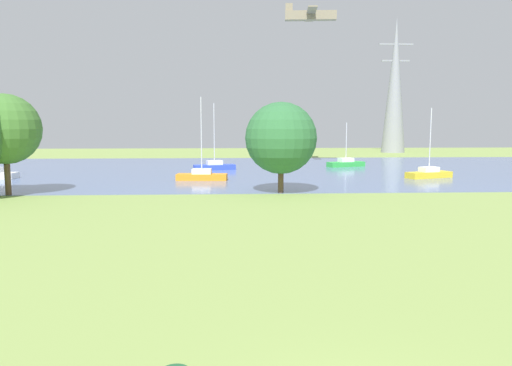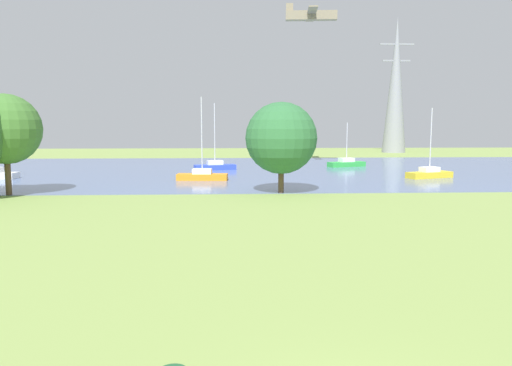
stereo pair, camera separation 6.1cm
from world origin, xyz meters
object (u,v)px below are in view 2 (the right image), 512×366
at_px(electricity_pylon, 396,85).
at_px(sailboat_orange, 202,175).
at_px(light_aircraft, 311,15).
at_px(sailboat_blue, 215,166).
at_px(tree_west_near, 5,129).
at_px(sailboat_yellow, 429,173).
at_px(sailboat_green, 346,163).
at_px(tree_east_far, 281,138).

bearing_deg(electricity_pylon, sailboat_orange, -126.81).
bearing_deg(light_aircraft, sailboat_blue, -154.89).
height_order(tree_west_near, electricity_pylon, electricity_pylon).
bearing_deg(sailboat_yellow, electricity_pylon, 75.98).
bearing_deg(sailboat_yellow, sailboat_orange, -177.73).
bearing_deg(light_aircraft, tree_west_near, -136.64).
height_order(electricity_pylon, light_aircraft, electricity_pylon).
distance_m(tree_west_near, light_aircraft, 39.52).
relative_size(sailboat_green, light_aircraft, 0.65).
distance_m(sailboat_yellow, tree_east_far, 19.07).
bearing_deg(sailboat_yellow, tree_west_near, -164.60).
bearing_deg(tree_east_far, light_aircraft, 76.22).
height_order(sailboat_blue, tree_west_near, sailboat_blue).
relative_size(sailboat_yellow, sailboat_blue, 0.90).
xyz_separation_m(sailboat_green, sailboat_blue, (-16.42, -3.55, 0.03)).
distance_m(sailboat_yellow, tree_west_near, 38.20).
distance_m(sailboat_orange, electricity_pylon, 57.15).
relative_size(sailboat_yellow, tree_east_far, 0.98).
height_order(tree_east_far, electricity_pylon, electricity_pylon).
xyz_separation_m(sailboat_yellow, sailboat_green, (-5.25, 13.26, -0.02)).
xyz_separation_m(tree_west_near, tree_east_far, (20.71, 0.19, -0.70)).
bearing_deg(tree_west_near, sailboat_yellow, 15.40).
bearing_deg(tree_west_near, electricity_pylon, 48.61).
bearing_deg(light_aircraft, sailboat_green, -25.03).
bearing_deg(electricity_pylon, tree_east_far, -116.52).
relative_size(sailboat_orange, tree_east_far, 1.12).
xyz_separation_m(tree_east_far, electricity_pylon, (26.80, 53.71, 8.26)).
bearing_deg(sailboat_orange, light_aircraft, 51.62).
xyz_separation_m(electricity_pylon, light_aircraft, (-20.63, -28.51, 6.37)).
xyz_separation_m(tree_east_far, light_aircraft, (6.18, 25.20, 14.63)).
bearing_deg(electricity_pylon, tree_west_near, -131.39).
relative_size(sailboat_blue, sailboat_orange, 0.98).
distance_m(sailboat_blue, light_aircraft, 22.69).
height_order(sailboat_yellow, sailboat_orange, sailboat_orange).
distance_m(tree_west_near, electricity_pylon, 72.26).
bearing_deg(sailboat_blue, electricity_pylon, 46.30).
bearing_deg(tree_east_far, sailboat_yellow, 31.91).
relative_size(sailboat_green, sailboat_blue, 0.71).
distance_m(sailboat_yellow, electricity_pylon, 46.76).
xyz_separation_m(sailboat_blue, tree_west_near, (-14.90, -19.78, 4.50)).
relative_size(tree_east_far, light_aircraft, 0.83).
height_order(sailboat_yellow, tree_east_far, tree_east_far).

